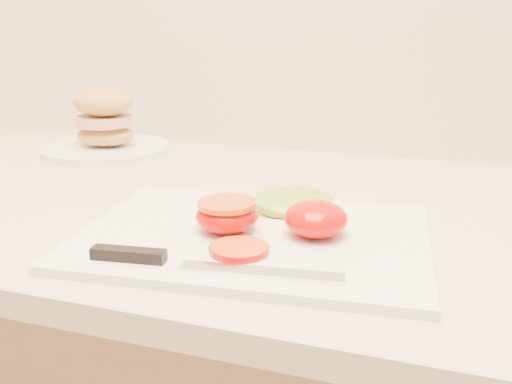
% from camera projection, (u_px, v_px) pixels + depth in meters
% --- Properties ---
extents(cutting_board, '(0.41, 0.31, 0.01)m').
position_uv_depth(cutting_board, '(253.00, 237.00, 0.64)').
color(cutting_board, white).
rests_on(cutting_board, counter).
extents(tomato_half_dome, '(0.07, 0.07, 0.04)m').
position_uv_depth(tomato_half_dome, '(316.00, 219.00, 0.63)').
color(tomato_half_dome, red).
rests_on(tomato_half_dome, cutting_board).
extents(tomato_half_cut, '(0.07, 0.07, 0.04)m').
position_uv_depth(tomato_half_cut, '(227.00, 215.00, 0.64)').
color(tomato_half_cut, red).
rests_on(tomato_half_cut, cutting_board).
extents(tomato_slice_0, '(0.06, 0.06, 0.01)m').
position_uv_depth(tomato_slice_0, '(239.00, 249.00, 0.59)').
color(tomato_slice_0, '#CB4B20').
rests_on(tomato_slice_0, cutting_board).
extents(lettuce_leaf_0, '(0.13, 0.12, 0.02)m').
position_uv_depth(lettuce_leaf_0, '(294.00, 202.00, 0.71)').
color(lettuce_leaf_0, '#95C634').
rests_on(lettuce_leaf_0, cutting_board).
extents(knife, '(0.25, 0.05, 0.01)m').
position_uv_depth(knife, '(179.00, 261.00, 0.56)').
color(knife, silver).
rests_on(knife, cutting_board).
extents(sandwich_plate, '(0.24, 0.24, 0.12)m').
position_uv_depth(sandwich_plate, '(105.00, 129.00, 1.06)').
color(sandwich_plate, white).
rests_on(sandwich_plate, counter).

